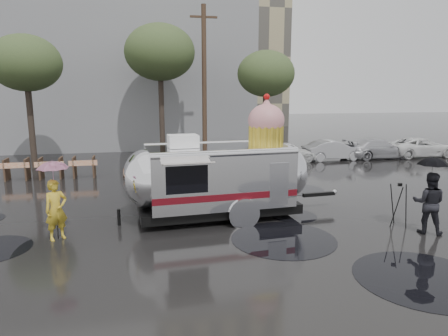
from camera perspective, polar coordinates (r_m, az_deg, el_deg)
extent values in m
plane|color=black|center=(10.80, -3.93, -11.34)|extent=(120.00, 120.00, 0.00)
cylinder|color=black|center=(10.18, 26.56, -13.93)|extent=(3.02, 3.02, 0.01)
cylinder|color=black|center=(13.59, 9.96, -6.74)|extent=(1.52, 1.52, 0.01)
cylinder|color=black|center=(17.15, 10.77, -3.05)|extent=(2.01, 2.01, 0.01)
cylinder|color=black|center=(11.50, 8.51, -10.00)|extent=(2.95, 2.95, 0.01)
cube|color=slate|center=(34.10, -16.90, 14.51)|extent=(22.00, 12.00, 13.00)
cylinder|color=#473323|center=(24.22, -2.83, 11.87)|extent=(0.28, 0.28, 9.00)
cube|color=#473323|center=(24.58, -2.92, 20.76)|extent=(1.60, 0.12, 0.12)
cylinder|color=#382D26|center=(23.62, -25.95, 7.00)|extent=(0.32, 0.32, 5.85)
ellipsoid|color=#324423|center=(23.64, -26.49, 13.29)|extent=(3.64, 3.64, 2.86)
cylinder|color=#382D26|center=(24.96, -8.93, 9.14)|extent=(0.32, 0.32, 6.75)
ellipsoid|color=#324423|center=(25.05, -9.14, 16.01)|extent=(4.20, 4.20, 3.30)
cylinder|color=#382D26|center=(24.10, 5.91, 7.55)|extent=(0.32, 0.32, 5.40)
ellipsoid|color=#324423|center=(24.08, 6.02, 13.26)|extent=(3.36, 3.36, 2.64)
cube|color=#473323|center=(21.14, -28.63, -0.21)|extent=(0.08, 0.80, 1.00)
cube|color=#473323|center=(20.90, -26.27, -0.11)|extent=(0.08, 0.80, 1.00)
cube|color=#E5590C|center=(20.62, -27.79, 0.32)|extent=(1.30, 0.04, 0.25)
cube|color=#473323|center=(20.76, -24.67, -0.05)|extent=(0.08, 0.80, 1.00)
cube|color=#473323|center=(20.57, -22.23, 0.05)|extent=(0.08, 0.80, 1.00)
cube|color=#E5590C|center=(20.25, -23.71, 0.50)|extent=(1.30, 0.04, 0.25)
cube|color=#473323|center=(20.47, -20.58, 0.12)|extent=(0.08, 0.80, 1.00)
cube|color=#473323|center=(20.35, -18.07, 0.21)|extent=(0.08, 0.80, 1.00)
cube|color=#E5590C|center=(19.99, -19.51, 0.67)|extent=(1.30, 0.04, 0.25)
imported|color=silver|center=(23.69, 8.86, 2.56)|extent=(4.00, 1.80, 1.40)
imported|color=#B2B2B7|center=(24.90, 15.34, 2.70)|extent=(4.00, 1.80, 1.40)
imported|color=#B2B2B7|center=(26.40, 21.15, 2.85)|extent=(4.20, 1.80, 1.44)
imported|color=silver|center=(28.14, 26.29, 2.97)|extent=(4.40, 1.90, 1.50)
cube|color=silver|center=(12.94, -0.87, -0.92)|extent=(4.64, 2.63, 1.84)
ellipsoid|color=silver|center=(13.67, 8.31, -0.40)|extent=(1.68, 2.44, 1.84)
ellipsoid|color=silver|center=(12.57, -10.85, -1.47)|extent=(1.68, 2.44, 1.84)
cube|color=black|center=(13.20, -0.85, -5.50)|extent=(5.23, 2.36, 0.31)
cylinder|color=black|center=(12.37, 2.70, -6.64)|extent=(0.73, 0.27, 0.72)
cylinder|color=black|center=(14.31, 0.07, -4.19)|extent=(0.73, 0.27, 0.72)
cylinder|color=silver|center=(12.23, 2.91, -6.61)|extent=(0.99, 0.16, 0.98)
cube|color=black|center=(14.50, 13.41, -3.67)|extent=(1.23, 0.20, 0.12)
sphere|color=silver|center=(14.79, 15.51, -3.28)|extent=(0.17, 0.17, 0.16)
cylinder|color=black|center=(12.84, -14.79, -6.82)|extent=(0.11, 0.11, 0.51)
cube|color=#500911|center=(11.94, 0.56, -4.20)|extent=(4.50, 0.31, 0.20)
cube|color=#500911|center=(14.15, -2.06, -1.81)|extent=(4.50, 0.31, 0.20)
cube|color=black|center=(11.51, -5.30, -1.67)|extent=(1.23, 0.11, 0.82)
cube|color=#BBB4AC|center=(11.18, -5.12, 0.62)|extent=(1.46, 0.60, 0.15)
cube|color=silver|center=(12.40, 7.89, -2.28)|extent=(0.61, 0.07, 1.33)
cube|color=white|center=(12.52, -5.88, 3.85)|extent=(0.96, 0.72, 0.39)
cylinder|color=yellow|center=(13.25, 6.01, 4.68)|extent=(1.13, 1.13, 0.61)
ellipsoid|color=#D4898B|center=(13.20, 6.05, 6.80)|extent=(1.26, 1.26, 1.06)
cone|color=#D4898B|center=(13.18, 6.10, 9.10)|extent=(0.54, 0.54, 0.41)
sphere|color=red|center=(13.17, 6.12, 10.08)|extent=(0.22, 0.22, 0.20)
imported|color=gold|center=(12.05, -22.86, -5.54)|extent=(0.74, 0.68, 1.70)
imported|color=pink|center=(11.81, -23.23, -0.64)|extent=(1.03, 1.03, 0.70)
cylinder|color=black|center=(12.06, -22.85, -5.66)|extent=(0.02, 0.02, 1.65)
imported|color=black|center=(13.02, 27.22, -4.46)|extent=(0.98, 0.91, 1.81)
imported|color=black|center=(12.82, 27.61, -0.13)|extent=(1.05, 1.05, 0.72)
cylinder|color=black|center=(13.04, 27.19, -4.80)|extent=(0.02, 0.02, 1.65)
cylinder|color=black|center=(13.44, 24.56, -4.94)|extent=(0.11, 0.29, 1.31)
cylinder|color=black|center=(13.51, 22.90, -4.73)|extent=(0.30, 0.09, 1.31)
cylinder|color=black|center=(13.15, 23.41, -5.19)|extent=(0.22, 0.23, 1.31)
cube|color=black|center=(13.21, 23.84, -2.18)|extent=(0.13, 0.12, 0.09)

